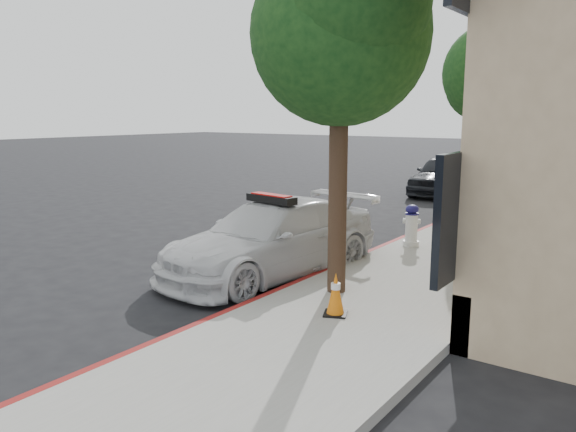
{
  "coord_description": "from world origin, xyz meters",
  "views": [
    {
      "loc": [
        7.48,
        -9.76,
        3.06
      ],
      "look_at": [
        0.91,
        -0.61,
        1.0
      ],
      "focal_mm": 35.0,
      "sensor_mm": 36.0,
      "label": 1
    }
  ],
  "objects_px": {
    "police_car": "(272,238)",
    "parked_car_far": "(462,173)",
    "fire_hydrant": "(412,226)",
    "traffic_cone": "(336,294)",
    "parked_car_mid": "(444,175)"
  },
  "relations": [
    {
      "from": "fire_hydrant",
      "to": "traffic_cone",
      "type": "bearing_deg",
      "value": -94.92
    },
    {
      "from": "parked_car_far",
      "to": "fire_hydrant",
      "type": "relative_size",
      "value": 4.28
    },
    {
      "from": "police_car",
      "to": "parked_car_mid",
      "type": "bearing_deg",
      "value": 103.31
    },
    {
      "from": "parked_car_far",
      "to": "fire_hydrant",
      "type": "height_order",
      "value": "parked_car_far"
    },
    {
      "from": "police_car",
      "to": "parked_car_far",
      "type": "xyz_separation_m",
      "value": [
        -1.18,
        14.47,
        -0.05
      ]
    },
    {
      "from": "traffic_cone",
      "to": "parked_car_far",
      "type": "bearing_deg",
      "value": 102.47
    },
    {
      "from": "parked_car_mid",
      "to": "traffic_cone",
      "type": "relative_size",
      "value": 6.98
    },
    {
      "from": "parked_car_mid",
      "to": "parked_car_far",
      "type": "bearing_deg",
      "value": 84.75
    },
    {
      "from": "police_car",
      "to": "fire_hydrant",
      "type": "height_order",
      "value": "police_car"
    },
    {
      "from": "parked_car_far",
      "to": "traffic_cone",
      "type": "xyz_separation_m",
      "value": [
        3.55,
        -16.03,
        -0.19
      ]
    },
    {
      "from": "fire_hydrant",
      "to": "traffic_cone",
      "type": "distance_m",
      "value": 4.82
    },
    {
      "from": "traffic_cone",
      "to": "parked_car_mid",
      "type": "bearing_deg",
      "value": 104.3
    },
    {
      "from": "police_car",
      "to": "fire_hydrant",
      "type": "xyz_separation_m",
      "value": [
        1.49,
        3.18,
        -0.1
      ]
    },
    {
      "from": "parked_car_mid",
      "to": "fire_hydrant",
      "type": "xyz_separation_m",
      "value": [
        2.69,
        -9.26,
        -0.15
      ]
    },
    {
      "from": "fire_hydrant",
      "to": "parked_car_mid",
      "type": "bearing_deg",
      "value": 90.81
    }
  ]
}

